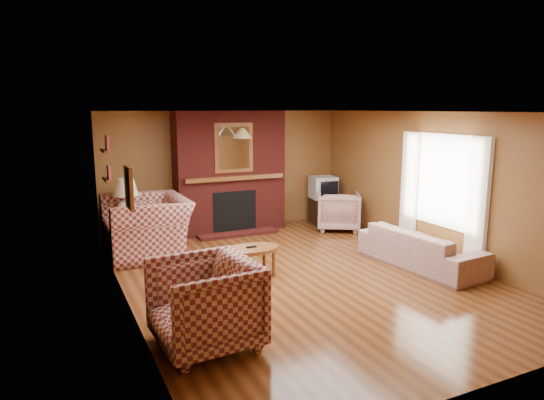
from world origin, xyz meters
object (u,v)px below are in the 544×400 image
side_table (128,234)px  table_lamp (126,196)px  plaid_loveseat (146,226)px  fireplace (230,173)px  tv_stand (323,210)px  crt_tv (323,187)px  floral_sofa (421,248)px  plaid_armchair (205,304)px  coffee_table (251,251)px  floral_armchair (338,211)px

side_table → table_lamp: 0.68m
side_table → plaid_loveseat: bearing=-54.0°
fireplace → side_table: fireplace is taller
table_lamp → tv_stand: 4.22m
tv_stand → crt_tv: (0.00, -0.01, 0.51)m
floral_sofa → tv_stand: size_ratio=3.78×
fireplace → plaid_loveseat: 2.16m
plaid_armchair → crt_tv: (4.00, 4.24, 0.31)m
plaid_loveseat → crt_tv: size_ratio=2.58×
plaid_loveseat → plaid_armchair: 3.56m
plaid_loveseat → floral_sofa: (3.75, -2.50, -0.19)m
plaid_loveseat → fireplace: bearing=115.4°
coffee_table → plaid_armchair: bearing=-125.8°
floral_sofa → crt_tv: bearing=-8.0°
floral_armchair → crt_tv: 0.75m
coffee_table → table_lamp: bearing=123.7°
floral_armchair → coffee_table: (-2.71, -1.84, -0.01)m
plaid_loveseat → tv_stand: bearing=100.1°
plaid_armchair → side_table: size_ratio=1.78×
table_lamp → floral_sofa: bearing=-35.4°
coffee_table → table_lamp: size_ratio=1.22×
plaid_loveseat → tv_stand: (3.90, 0.69, -0.22)m
plaid_armchair → table_lamp: 3.93m
coffee_table → tv_stand: tv_stand is taller
floral_sofa → side_table: bearing=49.3°
floral_sofa → crt_tv: 3.23m
plaid_armchair → coffee_table: bearing=140.7°
floral_armchair → tv_stand: size_ratio=1.59×
plaid_loveseat → tv_stand: size_ratio=2.79×
fireplace → plaid_armchair: size_ratio=2.34×
tv_stand → floral_armchair: bearing=-88.0°
plaid_loveseat → floral_sofa: 4.51m
plaid_loveseat → table_lamp: 0.64m
fireplace → coffee_table: (-0.68, -2.67, -0.80)m
fireplace → floral_sofa: size_ratio=1.17×
coffee_table → crt_tv: (2.73, 2.48, 0.40)m
coffee_table → crt_tv: 3.70m
tv_stand → crt_tv: crt_tv is taller
plaid_loveseat → table_lamp: (-0.25, 0.34, 0.47)m
plaid_loveseat → table_lamp: table_lamp is taller
plaid_loveseat → floral_armchair: plaid_loveseat is taller
side_table → fireplace: bearing=14.3°
fireplace → floral_armchair: size_ratio=2.80×
table_lamp → side_table: bearing=0.0°
floral_armchair → tv_stand: floral_armchair is taller
table_lamp → crt_tv: (4.15, 0.34, -0.19)m
floral_armchair → table_lamp: size_ratio=1.24×
plaid_armchair → side_table: plaid_armchair is taller
fireplace → floral_armchair: (2.03, -0.83, -0.79)m
side_table → crt_tv: bearing=4.7°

